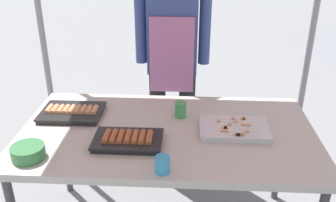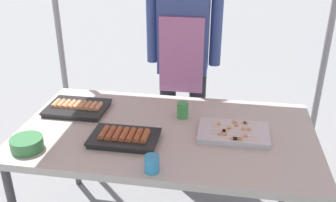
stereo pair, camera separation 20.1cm
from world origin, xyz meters
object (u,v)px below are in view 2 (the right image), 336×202
tray_meat_skewers (234,133)px  drink_cup_near_edge (153,164)px  stall_table (166,138)px  vendor_woman (183,52)px  tray_grilled_sausages (124,137)px  drink_cup_by_wok (183,110)px  tray_pork_links (77,108)px  condiment_bowl (27,144)px

tray_meat_skewers → drink_cup_near_edge: 0.52m
tray_meat_skewers → stall_table: bearing=179.3°
vendor_woman → tray_grilled_sausages: bearing=78.3°
drink_cup_by_wok → tray_pork_links: bearing=-178.2°
tray_pork_links → drink_cup_by_wok: 0.64m
drink_cup_by_wok → tray_grilled_sausages: bearing=-129.6°
stall_table → tray_meat_skewers: 0.37m
tray_pork_links → condiment_bowl: 0.46m
drink_cup_by_wok → vendor_woman: vendor_woman is taller
tray_grilled_sausages → drink_cup_near_edge: drink_cup_near_edge is taller
stall_table → tray_grilled_sausages: bearing=-141.5°
drink_cup_near_edge → vendor_woman: size_ratio=0.05×
drink_cup_near_edge → vendor_woman: 1.14m
tray_pork_links → vendor_woman: vendor_woman is taller
tray_grilled_sausages → tray_meat_skewers: (0.55, 0.15, -0.00)m
tray_pork_links → vendor_woman: bearing=46.9°
tray_meat_skewers → drink_cup_near_edge: drink_cup_near_edge is taller
condiment_bowl → drink_cup_by_wok: 0.86m
vendor_woman → stall_table: bearing=90.6°
drink_cup_by_wok → drink_cup_near_edge: bearing=-96.6°
tray_pork_links → drink_cup_by_wok: size_ratio=3.85×
condiment_bowl → drink_cup_by_wok: (0.71, 0.47, 0.01)m
tray_pork_links → drink_cup_near_edge: size_ratio=4.41×
drink_cup_near_edge → tray_meat_skewers: bearing=47.0°
condiment_bowl → drink_cup_near_edge: drink_cup_near_edge is taller
tray_meat_skewers → vendor_woman: size_ratio=0.23×
drink_cup_near_edge → stall_table: bearing=90.5°
drink_cup_near_edge → drink_cup_by_wok: (0.06, 0.55, 0.01)m
tray_pork_links → vendor_woman: (0.56, 0.60, 0.19)m
drink_cup_by_wok → vendor_woman: size_ratio=0.06×
tray_grilled_sausages → drink_cup_near_edge: bearing=-49.9°
tray_pork_links → drink_cup_by_wok: (0.64, 0.02, 0.03)m
stall_table → condiment_bowl: (-0.65, -0.31, 0.08)m
stall_table → drink_cup_near_edge: (0.00, -0.39, 0.09)m
condiment_bowl → tray_grilled_sausages: bearing=18.9°
tray_grilled_sausages → vendor_woman: bearing=78.3°
tray_grilled_sausages → tray_pork_links: 0.48m
condiment_bowl → tray_meat_skewers: bearing=16.8°
tray_meat_skewers → condiment_bowl: condiment_bowl is taller
tray_meat_skewers → condiment_bowl: size_ratio=2.32×
tray_grilled_sausages → condiment_bowl: (-0.45, -0.16, 0.01)m
drink_cup_by_wok → stall_table: bearing=-112.5°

